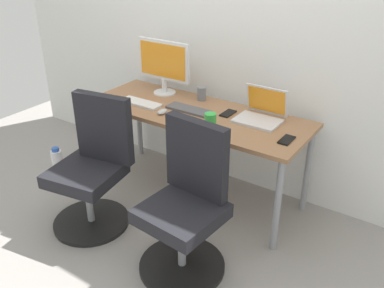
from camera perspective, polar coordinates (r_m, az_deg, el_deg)
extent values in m
plane|color=gray|center=(3.45, 0.47, -6.54)|extent=(5.28, 5.28, 0.00)
cube|color=white|center=(3.27, 4.58, 16.24)|extent=(4.40, 0.04, 2.60)
cube|color=#996B47|center=(3.12, 0.52, 4.17)|extent=(1.70, 0.64, 0.03)
cylinder|color=gray|center=(3.56, -12.73, 0.21)|extent=(0.04, 0.04, 0.68)
cylinder|color=gray|center=(2.76, 11.43, -8.21)|extent=(0.04, 0.04, 0.68)
cylinder|color=gray|center=(3.91, -7.15, 3.15)|extent=(0.04, 0.04, 0.68)
cylinder|color=gray|center=(3.19, 15.31, -3.45)|extent=(0.04, 0.04, 0.68)
cylinder|color=black|center=(3.20, -13.37, -10.12)|extent=(0.54, 0.54, 0.03)
cylinder|color=gray|center=(3.09, -13.73, -7.38)|extent=(0.05, 0.05, 0.34)
cube|color=black|center=(2.98, -14.18, -3.96)|extent=(0.51, 0.51, 0.09)
cube|color=black|center=(2.94, -11.81, 2.13)|extent=(0.43, 0.14, 0.48)
cylinder|color=black|center=(2.77, -1.35, -16.05)|extent=(0.54, 0.54, 0.03)
cylinder|color=gray|center=(2.65, -1.39, -13.12)|extent=(0.05, 0.05, 0.34)
cube|color=black|center=(2.52, -1.45, -9.38)|extent=(0.48, 0.48, 0.09)
cube|color=black|center=(2.50, 0.62, -1.90)|extent=(0.42, 0.11, 0.48)
cylinder|color=white|center=(3.71, -17.63, -2.82)|extent=(0.09, 0.09, 0.28)
cylinder|color=#2D59B2|center=(3.64, -17.96, -0.70)|extent=(0.06, 0.06, 0.03)
cylinder|color=silver|center=(3.48, -3.71, 6.94)|extent=(0.18, 0.18, 0.01)
cylinder|color=silver|center=(3.46, -3.74, 7.89)|extent=(0.04, 0.04, 0.11)
cube|color=silver|center=(3.40, -3.84, 11.24)|extent=(0.48, 0.03, 0.31)
cube|color=orange|center=(3.38, -4.02, 11.17)|extent=(0.43, 0.00, 0.26)
cube|color=silver|center=(2.97, 8.81, 3.08)|extent=(0.31, 0.22, 0.02)
cube|color=silver|center=(3.04, 10.06, 5.83)|extent=(0.31, 0.05, 0.21)
cube|color=orange|center=(3.03, 10.01, 5.82)|extent=(0.28, 0.04, 0.18)
cube|color=silver|center=(3.27, -6.93, 5.52)|extent=(0.34, 0.12, 0.02)
cube|color=#515156|center=(3.13, -0.48, 4.69)|extent=(0.34, 0.12, 0.02)
ellipsoid|color=#B7B7B7|center=(3.08, -4.03, 4.37)|extent=(0.06, 0.10, 0.03)
ellipsoid|color=#2D2D2D|center=(3.28, -10.67, 5.47)|extent=(0.06, 0.10, 0.03)
cylinder|color=green|center=(2.86, 2.49, 3.27)|extent=(0.08, 0.08, 0.09)
cylinder|color=slate|center=(3.32, 1.31, 6.82)|extent=(0.07, 0.07, 0.10)
cube|color=black|center=(2.74, 12.64, 0.55)|extent=(0.07, 0.14, 0.01)
cube|color=black|center=(3.08, 4.88, 4.14)|extent=(0.07, 0.14, 0.01)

